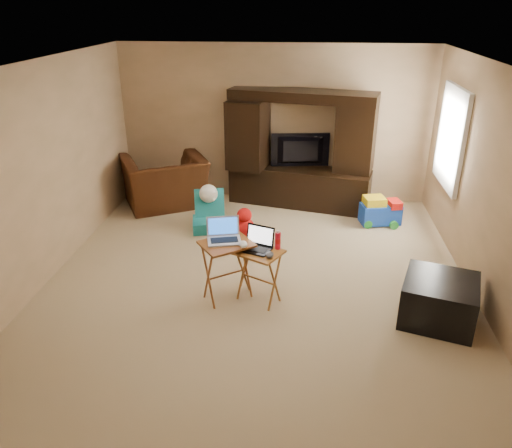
# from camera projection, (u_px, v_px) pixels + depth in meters

# --- Properties ---
(floor) EXTENTS (5.50, 5.50, 0.00)m
(floor) POSITION_uv_depth(u_px,v_px,m) (258.00, 277.00, 6.09)
(floor) COLOR beige
(floor) RESTS_ON ground
(ceiling) EXTENTS (5.50, 5.50, 0.00)m
(ceiling) POSITION_uv_depth(u_px,v_px,m) (258.00, 64.00, 5.06)
(ceiling) COLOR silver
(ceiling) RESTS_ON ground
(wall_back) EXTENTS (5.00, 0.00, 5.00)m
(wall_back) POSITION_uv_depth(u_px,v_px,m) (274.00, 124.00, 8.07)
(wall_back) COLOR tan
(wall_back) RESTS_ON ground
(wall_front) EXTENTS (5.00, 0.00, 5.00)m
(wall_front) POSITION_uv_depth(u_px,v_px,m) (215.00, 326.00, 3.08)
(wall_front) COLOR tan
(wall_front) RESTS_ON ground
(wall_left) EXTENTS (0.00, 5.50, 5.50)m
(wall_left) POSITION_uv_depth(u_px,v_px,m) (45.00, 173.00, 5.81)
(wall_left) COLOR tan
(wall_left) RESTS_ON ground
(wall_right) EXTENTS (0.00, 5.50, 5.50)m
(wall_right) POSITION_uv_depth(u_px,v_px,m) (489.00, 188.00, 5.35)
(wall_right) COLOR tan
(wall_right) RESTS_ON ground
(window_pane) EXTENTS (0.00, 1.20, 1.20)m
(window_pane) POSITION_uv_depth(u_px,v_px,m) (453.00, 138.00, 6.69)
(window_pane) COLOR white
(window_pane) RESTS_ON ground
(window_frame) EXTENTS (0.06, 1.14, 1.34)m
(window_frame) POSITION_uv_depth(u_px,v_px,m) (451.00, 138.00, 6.69)
(window_frame) COLOR white
(window_frame) RESTS_ON ground
(entertainment_center) EXTENTS (2.32, 1.05, 1.85)m
(entertainment_center) POSITION_uv_depth(u_px,v_px,m) (301.00, 150.00, 7.88)
(entertainment_center) COLOR black
(entertainment_center) RESTS_ON floor
(television) EXTENTS (0.94, 0.24, 0.54)m
(television) POSITION_uv_depth(u_px,v_px,m) (301.00, 151.00, 7.94)
(television) COLOR black
(television) RESTS_ON entertainment_center
(recliner) EXTENTS (1.61, 1.55, 0.81)m
(recliner) POSITION_uv_depth(u_px,v_px,m) (165.00, 182.00, 8.06)
(recliner) COLOR #431F0E
(recliner) RESTS_ON floor
(child_rocker) EXTENTS (0.53, 0.58, 0.58)m
(child_rocker) POSITION_uv_depth(u_px,v_px,m) (207.00, 211.00, 7.22)
(child_rocker) COLOR teal
(child_rocker) RESTS_ON floor
(plush_toy) EXTENTS (0.40, 0.33, 0.44)m
(plush_toy) POSITION_uv_depth(u_px,v_px,m) (244.00, 222.00, 7.03)
(plush_toy) COLOR red
(plush_toy) RESTS_ON floor
(push_toy) EXTENTS (0.67, 0.54, 0.44)m
(push_toy) POSITION_uv_depth(u_px,v_px,m) (381.00, 210.00, 7.43)
(push_toy) COLOR blue
(push_toy) RESTS_ON floor
(ottoman) EXTENTS (0.91, 0.91, 0.47)m
(ottoman) POSITION_uv_depth(u_px,v_px,m) (439.00, 300.00, 5.20)
(ottoman) COLOR black
(ottoman) RESTS_ON floor
(tray_table_left) EXTENTS (0.68, 0.65, 0.69)m
(tray_table_left) POSITION_uv_depth(u_px,v_px,m) (227.00, 271.00, 5.54)
(tray_table_left) COLOR #9B5C25
(tray_table_left) RESTS_ON floor
(tray_table_right) EXTENTS (0.60, 0.56, 0.62)m
(tray_table_right) POSITION_uv_depth(u_px,v_px,m) (259.00, 276.00, 5.50)
(tray_table_right) COLOR #A86A28
(tray_table_right) RESTS_ON floor
(laptop_left) EXTENTS (0.42, 0.37, 0.24)m
(laptop_left) POSITION_uv_depth(u_px,v_px,m) (224.00, 232.00, 5.38)
(laptop_left) COLOR silver
(laptop_left) RESTS_ON tray_table_left
(laptop_right) EXTENTS (0.40, 0.36, 0.24)m
(laptop_right) POSITION_uv_depth(u_px,v_px,m) (255.00, 240.00, 5.34)
(laptop_right) COLOR black
(laptop_right) RESTS_ON tray_table_right
(mouse_left) EXTENTS (0.11, 0.15, 0.06)m
(mouse_left) POSITION_uv_depth(u_px,v_px,m) (243.00, 244.00, 5.30)
(mouse_left) COLOR white
(mouse_left) RESTS_ON tray_table_left
(mouse_right) EXTENTS (0.09, 0.13, 0.05)m
(mouse_right) POSITION_uv_depth(u_px,v_px,m) (270.00, 255.00, 5.24)
(mouse_right) COLOR #3A3A3E
(mouse_right) RESTS_ON tray_table_right
(water_bottle) EXTENTS (0.06, 0.06, 0.19)m
(water_bottle) POSITION_uv_depth(u_px,v_px,m) (278.00, 241.00, 5.39)
(water_bottle) COLOR red
(water_bottle) RESTS_ON tray_table_right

